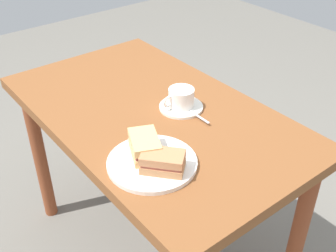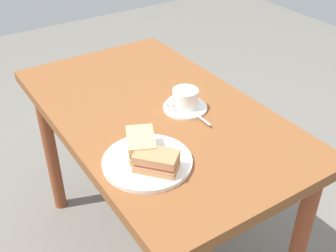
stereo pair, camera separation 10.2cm
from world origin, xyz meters
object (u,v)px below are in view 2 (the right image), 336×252
dining_table (157,133)px  sandwich_front (141,145)px  sandwich_plate (147,162)px  coffee_cup (185,98)px  spoon (199,116)px  coffee_saucer (185,108)px  sandwich_back (156,161)px

dining_table → sandwich_front: sandwich_front is taller
sandwich_plate → sandwich_front: bearing=175.8°
dining_table → coffee_cup: (0.05, 0.09, 0.15)m
dining_table → spoon: (0.14, 0.09, 0.12)m
dining_table → sandwich_plate: 0.33m
dining_table → coffee_saucer: size_ratio=7.36×
sandwich_front → coffee_cup: (-0.15, 0.27, 0.00)m
spoon → sandwich_front: bearing=-74.9°
sandwich_back → sandwich_plate: bearing=-179.3°
sandwich_front → coffee_cup: coffee_cup is taller
sandwich_front → spoon: bearing=105.1°
dining_table → coffee_saucer: 0.15m
sandwich_back → coffee_cup: 0.36m
sandwich_plate → sandwich_back: 0.06m
sandwich_front → sandwich_back: (0.09, -0.00, -0.00)m
sandwich_front → coffee_saucer: sandwich_front is taller
sandwich_front → coffee_saucer: size_ratio=0.94×
sandwich_front → dining_table: bearing=139.0°
sandwich_back → dining_table: bearing=148.5°
sandwich_plate → coffee_cup: 0.33m
dining_table → coffee_cup: coffee_cup is taller
sandwich_plate → coffee_saucer: bearing=125.4°
sandwich_back → spoon: bearing=121.0°
sandwich_plate → sandwich_front: sandwich_front is taller
sandwich_front → coffee_cup: size_ratio=1.21×
coffee_saucer → spoon: size_ratio=1.60×
coffee_saucer → spoon: (0.08, -0.00, 0.01)m
spoon → dining_table: bearing=-147.2°
sandwich_front → coffee_cup: 0.31m
coffee_saucer → spoon: spoon is taller
spoon → coffee_cup: bearing=-179.2°
sandwich_back → coffee_cup: bearing=132.2°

